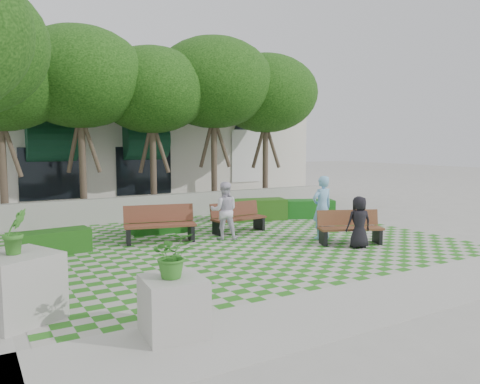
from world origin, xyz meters
TOP-DOWN VIEW (x-y plane):
  - ground at (0.00, 0.00)m, footprint 90.00×90.00m
  - lawn at (0.00, 1.00)m, footprint 12.00×12.00m
  - sidewalk_south at (0.00, -4.70)m, footprint 16.00×2.00m
  - retaining_wall at (0.00, 6.20)m, footprint 15.00×0.36m
  - bench_east at (2.76, -0.87)m, footprint 1.91×1.27m
  - bench_mid at (0.87, 2.27)m, footprint 1.89×0.78m
  - bench_west at (-1.85, 2.13)m, footprint 2.15×1.16m
  - hedge_east at (4.67, 3.40)m, footprint 2.13×1.54m
  - hedge_midright at (2.68, 4.01)m, footprint 2.37×1.42m
  - hedge_midleft at (-1.30, 3.48)m, footprint 1.94×0.90m
  - hedge_west at (-4.75, 2.15)m, footprint 1.82×0.85m
  - planter_front at (-4.09, -4.26)m, footprint 0.96×0.96m
  - planter_back at (-6.03, -2.43)m, footprint 1.47×1.47m
  - person_blue at (2.51, 0.06)m, footprint 0.70×0.46m
  - person_dark at (2.59, -1.40)m, footprint 0.81×0.65m
  - person_white at (-0.04, 1.52)m, footprint 1.05×0.96m
  - tree_row at (-1.86, 5.95)m, footprint 17.70×13.40m
  - building at (0.93, 14.08)m, footprint 18.00×8.92m

SIDE VIEW (x-z plane):
  - ground at x=0.00m, z-range 0.00..0.00m
  - sidewalk_south at x=0.00m, z-range 0.00..0.01m
  - lawn at x=0.00m, z-range 0.01..0.01m
  - hedge_west at x=-4.75m, z-range 0.00..0.62m
  - hedge_midleft at x=-1.30m, z-range 0.00..0.66m
  - hedge_east at x=4.67m, z-range 0.00..0.69m
  - hedge_midright at x=2.68m, z-range 0.00..0.78m
  - retaining_wall at x=0.00m, z-range 0.00..0.90m
  - bench_east at x=2.76m, z-range -0.02..0.94m
  - bench_mid at x=0.87m, z-range -0.02..0.95m
  - bench_west at x=-1.85m, z-range -0.02..1.05m
  - planter_back at x=-6.03m, z-range -0.31..1.54m
  - planter_front at x=-4.09m, z-range -0.15..1.43m
  - person_dark at x=2.59m, z-range 0.00..1.44m
  - person_white at x=-0.04m, z-range 0.00..1.74m
  - person_blue at x=2.51m, z-range 0.00..1.91m
  - building at x=0.93m, z-range -0.06..5.09m
  - tree_row at x=-1.86m, z-range 1.47..8.88m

